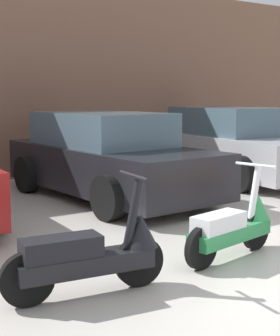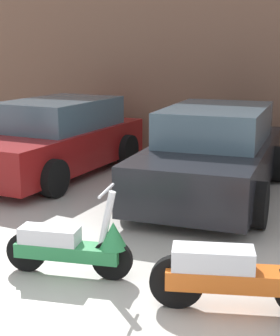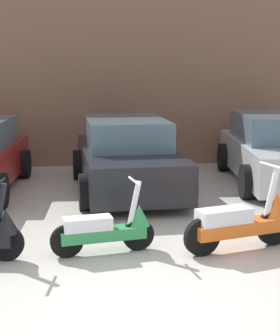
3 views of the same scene
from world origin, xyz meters
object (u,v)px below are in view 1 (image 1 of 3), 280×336
Objects in this scene: scooter_front_right at (234,226)px; car_rear_right at (235,144)px; car_rear_center at (108,157)px; scooter_front_left at (93,254)px.

car_rear_right is (3.68, 3.81, 0.34)m from scooter_front_right.
scooter_front_left is at bearing -35.41° from car_rear_center.
scooter_front_right is (1.69, 0.08, -0.02)m from scooter_front_left.
car_rear_center is 3.18m from car_rear_right.
car_rear_center is at bearing 65.17° from scooter_front_left.
scooter_front_right is at bearing -11.94° from car_rear_center.
scooter_front_right is 0.32× the size of car_rear_center.
scooter_front_right is 5.31m from car_rear_right.
scooter_front_left reaches higher than scooter_front_right.
scooter_front_left is 4.19m from car_rear_center.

